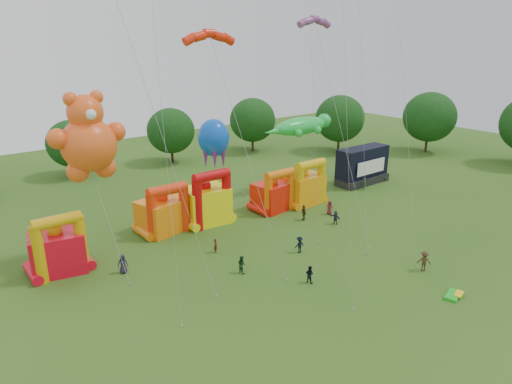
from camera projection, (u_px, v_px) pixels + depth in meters
ground at (425, 328)px, 34.83m from camera, size 160.00×160.00×0.00m
tree_ring at (419, 255)px, 32.59m from camera, size 123.32×125.42×12.07m
bouncy_castle_0 at (58, 249)px, 42.49m from camera, size 5.43×4.69×6.06m
bouncy_castle_1 at (164, 213)px, 51.53m from camera, size 5.89×5.14×5.89m
bouncy_castle_2 at (207, 203)px, 53.82m from camera, size 5.51×4.60×6.73m
bouncy_castle_3 at (274, 194)px, 58.09m from camera, size 5.16×4.38×5.56m
bouncy_castle_4 at (304, 186)px, 60.27m from camera, size 5.12×4.14×6.19m
stage_trailer at (362, 166)px, 68.73m from camera, size 8.83×3.44×5.56m
teddy_bear_kite at (91, 150)px, 41.42m from camera, size 7.08×8.79×16.70m
gecko_kite at (309, 145)px, 64.28m from camera, size 12.24×7.25×10.61m
octopus_kite at (232, 172)px, 56.46m from camera, size 4.33×11.39×11.61m
parafoil_kites at (213, 136)px, 38.27m from camera, size 25.10×11.01×30.04m
diamond_kites at (319, 104)px, 39.92m from camera, size 25.02×17.22×34.41m
folded_kite_bundle at (454, 295)px, 39.01m from camera, size 2.20×1.51×0.31m
spectator_0 at (123, 264)px, 42.65m from camera, size 1.07×0.87×1.91m
spectator_1 at (216, 246)px, 46.82m from camera, size 0.52×0.65×1.55m
spectator_2 at (242, 264)px, 42.74m from camera, size 0.71×0.88×1.73m
spectator_3 at (299, 245)px, 46.76m from camera, size 1.18×0.72×1.76m
spectator_4 at (304, 213)px, 55.09m from camera, size 0.81×1.22×1.92m
spectator_5 at (335, 218)px, 53.97m from camera, size 0.58×1.55×1.64m
spectator_6 at (330, 208)px, 56.90m from camera, size 1.04×0.94×1.78m
spectator_7 at (365, 184)px, 66.23m from camera, size 0.79×0.74×1.82m
spectator_8 at (310, 274)px, 41.04m from camera, size 0.82×0.94×1.65m
spectator_9 at (424, 261)px, 43.12m from camera, size 1.39×1.45×1.98m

